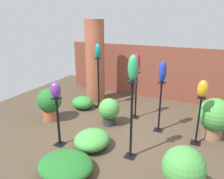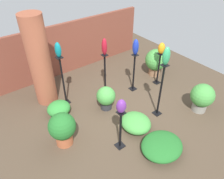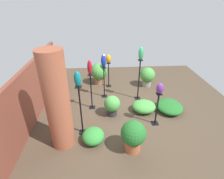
{
  "view_description": "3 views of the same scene",
  "coord_description": "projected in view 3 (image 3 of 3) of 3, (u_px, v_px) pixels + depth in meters",
  "views": [
    {
      "loc": [
        1.95,
        -4.0,
        2.53
      ],
      "look_at": [
        -0.11,
        0.31,
        0.95
      ],
      "focal_mm": 35.0,
      "sensor_mm": 36.0,
      "label": 1
    },
    {
      "loc": [
        -2.87,
        -3.37,
        4.03
      ],
      "look_at": [
        -0.23,
        0.1,
        0.8
      ],
      "focal_mm": 35.0,
      "sensor_mm": 36.0,
      "label": 2
    },
    {
      "loc": [
        -4.81,
        0.68,
        3.42
      ],
      "look_at": [
        0.19,
        0.36,
        0.7
      ],
      "focal_mm": 28.0,
      "sensor_mm": 36.0,
      "label": 3
    }
  ],
  "objects": [
    {
      "name": "pedestal_cobalt",
      "position": [
        104.0,
        84.0,
        6.44
      ],
      "size": [
        0.2,
        0.2,
        1.18
      ],
      "color": "black",
      "rests_on": "ground"
    },
    {
      "name": "art_vase_violet",
      "position": [
        160.0,
        89.0,
        4.71
      ],
      "size": [
        0.21,
        0.2,
        0.32
      ],
      "primitive_type": "ellipsoid",
      "color": "#6B2D8C",
      "rests_on": "pedestal_violet"
    },
    {
      "name": "pedestal_violet",
      "position": [
        157.0,
        111.0,
        5.06
      ],
      "size": [
        0.2,
        0.2,
        1.04
      ],
      "color": "black",
      "rests_on": "ground"
    },
    {
      "name": "art_vase_cobalt",
      "position": [
        104.0,
        61.0,
        6.03
      ],
      "size": [
        0.16,
        0.18,
        0.47
      ],
      "primitive_type": "ellipsoid",
      "color": "#192D9E",
      "rests_on": "pedestal_cobalt"
    },
    {
      "name": "potted_plant_front_left",
      "position": [
        99.0,
        72.0,
        7.45
      ],
      "size": [
        0.7,
        0.7,
        0.91
      ],
      "color": "#936B4C",
      "rests_on": "ground"
    },
    {
      "name": "pedestal_ruby",
      "position": [
        91.0,
        93.0,
        5.76
      ],
      "size": [
        0.2,
        0.2,
        1.23
      ],
      "color": "black",
      "rests_on": "ground"
    },
    {
      "name": "ground_plane",
      "position": [
        123.0,
        110.0,
        5.89
      ],
      "size": [
        8.0,
        8.0,
        0.0
      ],
      "primitive_type": "plane",
      "color": "#4C3D2D"
    },
    {
      "name": "brick_pillar",
      "position": [
        58.0,
        103.0,
        4.01
      ],
      "size": [
        0.57,
        0.57,
        2.49
      ],
      "primitive_type": "cylinder",
      "color": "#9E5138",
      "rests_on": "ground"
    },
    {
      "name": "potted_plant_back_center",
      "position": [
        133.0,
        135.0,
        4.17
      ],
      "size": [
        0.61,
        0.61,
        0.85
      ],
      "color": "#B25B38",
      "rests_on": "ground"
    },
    {
      "name": "foliage_bed_east",
      "position": [
        93.0,
        136.0,
        4.56
      ],
      "size": [
        0.61,
        0.58,
        0.36
      ],
      "primitive_type": "ellipsoid",
      "color": "#338C38",
      "rests_on": "ground"
    },
    {
      "name": "art_vase_amber",
      "position": [
        108.0,
        59.0,
        6.88
      ],
      "size": [
        0.21,
        0.21,
        0.35
      ],
      "primitive_type": "ellipsoid",
      "color": "orange",
      "rests_on": "pedestal_amber"
    },
    {
      "name": "brick_wall_back",
      "position": [
        34.0,
        91.0,
        5.33
      ],
      "size": [
        5.6,
        0.12,
        1.69
      ],
      "primitive_type": "cube",
      "color": "brown",
      "rests_on": "ground"
    },
    {
      "name": "potted_plant_front_right",
      "position": [
        147.0,
        76.0,
        7.28
      ],
      "size": [
        0.62,
        0.62,
        0.81
      ],
      "color": "gray",
      "rests_on": "ground"
    },
    {
      "name": "art_vase_ruby",
      "position": [
        90.0,
        68.0,
        5.33
      ],
      "size": [
        0.15,
        0.15,
        0.48
      ],
      "primitive_type": "ellipsoid",
      "color": "maroon",
      "rests_on": "pedestal_ruby"
    },
    {
      "name": "pedestal_teal",
      "position": [
        81.0,
        113.0,
        4.62
      ],
      "size": [
        0.2,
        0.2,
        1.46
      ],
      "color": "black",
      "rests_on": "ground"
    },
    {
      "name": "art_vase_teal",
      "position": [
        78.0,
        79.0,
        4.16
      ],
      "size": [
        0.16,
        0.17,
        0.4
      ],
      "primitive_type": "ellipsoid",
      "color": "#0F727A",
      "rests_on": "pedestal_teal"
    },
    {
      "name": "art_vase_jade",
      "position": [
        141.0,
        53.0,
        5.75
      ],
      "size": [
        0.18,
        0.17,
        0.45
      ],
      "primitive_type": "ellipsoid",
      "color": "#2D9356",
      "rests_on": "pedestal_jade"
    },
    {
      "name": "pedestal_amber",
      "position": [
        109.0,
        76.0,
        7.23
      ],
      "size": [
        0.2,
        0.2,
        1.04
      ],
      "color": "black",
      "rests_on": "ground"
    },
    {
      "name": "potted_plant_walkway_edge",
      "position": [
        112.0,
        105.0,
        5.49
      ],
      "size": [
        0.51,
        0.51,
        0.68
      ],
      "color": "#2D2D33",
      "rests_on": "ground"
    },
    {
      "name": "pedestal_jade",
      "position": [
        139.0,
        82.0,
        6.24
      ],
      "size": [
        0.2,
        0.2,
        1.51
      ],
      "color": "black",
      "rests_on": "ground"
    },
    {
      "name": "foliage_bed_center",
      "position": [
        144.0,
        106.0,
        5.77
      ],
      "size": [
        0.71,
        0.77,
        0.35
      ],
      "primitive_type": "ellipsoid",
      "color": "#479942",
      "rests_on": "ground"
    },
    {
      "name": "foliage_bed_west",
      "position": [
        169.0,
        106.0,
        5.82
      ],
      "size": [
        0.97,
        0.85,
        0.3
      ],
      "primitive_type": "ellipsoid",
      "color": "#236B28",
      "rests_on": "ground"
    }
  ]
}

